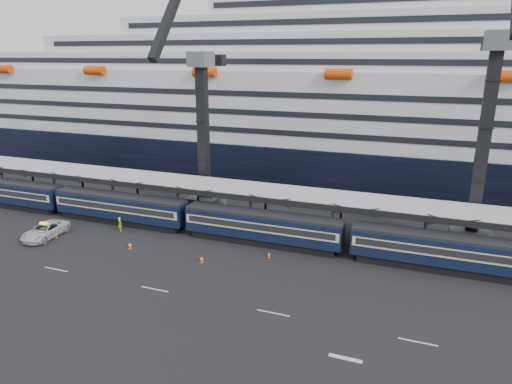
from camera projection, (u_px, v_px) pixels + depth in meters
ground at (307, 295)px, 42.71m from camera, size 260.00×260.00×0.00m
lane_markings at (392, 346)px, 35.29m from camera, size 111.00×4.27×0.02m
train at (290, 230)px, 52.59m from camera, size 133.05×3.00×4.05m
canopy at (338, 199)px, 53.74m from camera, size 130.00×6.25×5.53m
cruise_ship at (368, 109)px, 80.71m from camera, size 214.09×28.84×34.00m
crane_dark_near at (202, 128)px, 62.60m from camera, size 4.50×17.75×35.08m
crane_dark_mid at (485, 134)px, 49.57m from camera, size 4.50×18.24×39.64m
pickup_truck at (45, 231)px, 55.94m from camera, size 3.45×6.61×1.78m
worker at (120, 224)px, 58.00m from camera, size 0.80×0.77×1.84m
traffic_cone_a at (56, 235)px, 55.95m from camera, size 0.36×0.36×0.72m
traffic_cone_b at (130, 245)px, 52.84m from camera, size 0.43×0.43×0.86m
traffic_cone_c at (202, 259)px, 49.33m from camera, size 0.42×0.42×0.84m
traffic_cone_d at (269, 255)px, 50.56m from camera, size 0.34×0.34×0.69m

